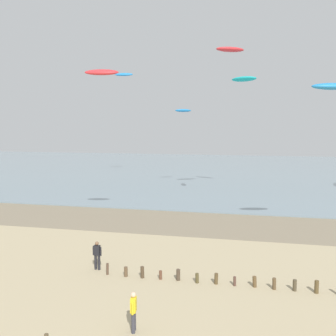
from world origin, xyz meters
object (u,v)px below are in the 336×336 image
object	(u,v)px
kite_aloft_6	(244,79)
person_by_waterline	(134,311)
kite_aloft_3	(102,72)
kite_aloft_7	(124,74)
kite_aloft_5	(333,86)
kite_aloft_8	(230,49)
person_mid_beach	(97,255)
kite_aloft_1	(183,111)

from	to	relation	value
kite_aloft_6	person_by_waterline	bearing A→B (deg)	-73.95
person_by_waterline	kite_aloft_3	distance (m)	18.93
kite_aloft_3	kite_aloft_7	bearing A→B (deg)	94.88
kite_aloft_6	kite_aloft_7	size ratio (longest dim) A/B	1.11
kite_aloft_5	kite_aloft_8	distance (m)	16.75
person_by_waterline	kite_aloft_7	bearing A→B (deg)	108.91
kite_aloft_3	kite_aloft_5	distance (m)	16.72
person_by_waterline	kite_aloft_3	bearing A→B (deg)	116.10
kite_aloft_5	kite_aloft_7	world-z (taller)	kite_aloft_7
kite_aloft_5	person_mid_beach	bearing A→B (deg)	-166.34
kite_aloft_7	kite_aloft_8	world-z (taller)	kite_aloft_8
kite_aloft_8	kite_aloft_6	bearing A→B (deg)	47.78
kite_aloft_3	kite_aloft_5	size ratio (longest dim) A/B	0.89
kite_aloft_3	kite_aloft_6	xyz separation A→B (m)	(10.65, 18.74, 1.49)
person_by_waterline	person_mid_beach	bearing A→B (deg)	124.66
kite_aloft_8	person_by_waterline	bearing A→B (deg)	-120.43
person_mid_beach	kite_aloft_7	size ratio (longest dim) A/B	0.60
kite_aloft_7	person_by_waterline	bearing A→B (deg)	103.60
kite_aloft_1	kite_aloft_3	size ratio (longest dim) A/B	0.85
kite_aloft_8	kite_aloft_5	bearing A→B (deg)	-86.66
kite_aloft_1	kite_aloft_7	xyz separation A→B (m)	(-10.61, 7.22, 5.93)
person_mid_beach	kite_aloft_3	size ratio (longest dim) A/B	0.65
person_mid_beach	person_by_waterline	xyz separation A→B (m)	(4.05, -5.86, 0.00)
kite_aloft_6	kite_aloft_3	bearing A→B (deg)	-96.31
person_mid_beach	kite_aloft_7	bearing A→B (deg)	105.95
kite_aloft_7	kite_aloft_1	bearing A→B (deg)	140.46
kite_aloft_1	kite_aloft_7	world-z (taller)	kite_aloft_7
person_mid_beach	kite_aloft_8	distance (m)	27.34
person_mid_beach	kite_aloft_3	bearing A→B (deg)	108.44
person_by_waterline	kite_aloft_1	size ratio (longest dim) A/B	0.77
person_mid_beach	kite_aloft_7	distance (m)	40.50
kite_aloft_3	kite_aloft_1	bearing A→B (deg)	71.98
person_by_waterline	kite_aloft_8	world-z (taller)	kite_aloft_8
kite_aloft_6	kite_aloft_7	xyz separation A→B (m)	(-18.42, 9.71, 2.34)
kite_aloft_6	kite_aloft_7	world-z (taller)	kite_aloft_7
person_mid_beach	kite_aloft_5	world-z (taller)	kite_aloft_5
person_mid_beach	kite_aloft_3	xyz separation A→B (m)	(-2.52, 7.54, 11.64)
person_by_waterline	kite_aloft_8	size ratio (longest dim) A/B	0.54
person_mid_beach	person_by_waterline	size ratio (longest dim) A/B	1.00
person_by_waterline	kite_aloft_5	bearing A→B (deg)	52.87
kite_aloft_3	kite_aloft_5	bearing A→B (deg)	-10.64
person_by_waterline	kite_aloft_8	distance (m)	31.55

